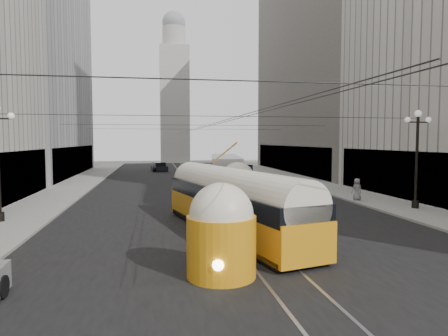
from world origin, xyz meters
name	(u,v)px	position (x,y,z in m)	size (l,w,h in m)	color
road	(200,188)	(0.00, 32.50, 0.00)	(20.00, 85.00, 0.02)	black
sidewalk_left	(76,186)	(-12.00, 36.00, 0.07)	(4.00, 72.00, 0.15)	gray
sidewalk_right	(305,181)	(12.00, 36.00, 0.07)	(4.00, 72.00, 0.15)	gray
rail_left	(192,188)	(-0.75, 32.50, 0.00)	(0.12, 85.00, 0.04)	gray
rail_right	(207,188)	(0.75, 32.50, 0.00)	(0.12, 85.00, 0.04)	gray
building_left_far	(24,61)	(-19.99, 48.00, 14.31)	(12.60, 28.60, 28.60)	#999999
building_right_far	(329,56)	(20.00, 48.00, 16.31)	(12.60, 32.60, 32.60)	#514C47
distant_tower	(174,91)	(0.00, 80.00, 14.97)	(6.00, 6.00, 31.36)	#B2AFA8
lamppost_right_mid	(417,153)	(12.60, 18.00, 3.74)	(1.86, 0.44, 6.37)	black
catenary	(202,126)	(0.12, 31.49, 5.88)	(25.00, 72.00, 0.23)	black
streetcar	(232,202)	(-0.50, 13.55, 1.58)	(5.41, 14.43, 3.23)	orange
city_bus	(225,171)	(2.41, 31.91, 1.69)	(4.18, 12.41, 3.08)	#A8ABAD
sedan_white_far	(207,170)	(2.46, 46.16, 0.63)	(2.40, 4.64, 1.40)	silver
sedan_dark_far	(159,167)	(-3.59, 54.21, 0.60)	(2.51, 4.47, 1.33)	black
pedestrian_sidewalk_right	(357,189)	(10.50, 21.78, 0.96)	(0.79, 0.49, 1.63)	slate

